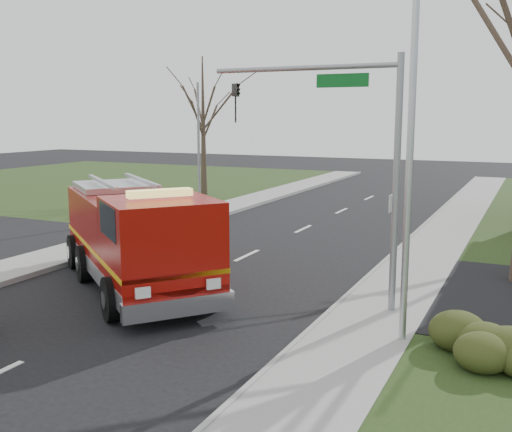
% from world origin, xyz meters
% --- Properties ---
extents(ground, '(120.00, 120.00, 0.00)m').
position_xyz_m(ground, '(0.00, 0.00, 0.00)').
color(ground, black).
rests_on(ground, ground).
extents(sidewalk_right, '(2.40, 80.00, 0.15)m').
position_xyz_m(sidewalk_right, '(6.20, 0.00, 0.07)').
color(sidewalk_right, gray).
rests_on(sidewalk_right, ground).
extents(sidewalk_left, '(2.40, 80.00, 0.15)m').
position_xyz_m(sidewalk_left, '(-6.20, 0.00, 0.07)').
color(sidewalk_left, gray).
rests_on(sidewalk_left, ground).
extents(hedge_corner, '(2.80, 2.00, 0.90)m').
position_xyz_m(hedge_corner, '(9.00, -1.00, 0.58)').
color(hedge_corner, '#263112').
rests_on(hedge_corner, lawn_right).
extents(bare_tree_left, '(4.50, 4.50, 9.00)m').
position_xyz_m(bare_tree_left, '(-10.00, 20.00, 5.56)').
color(bare_tree_left, '#3C2C23').
rests_on(bare_tree_left, ground).
extents(traffic_signal_mast, '(5.29, 0.18, 6.80)m').
position_xyz_m(traffic_signal_mast, '(5.21, 1.50, 4.71)').
color(traffic_signal_mast, gray).
rests_on(traffic_signal_mast, ground).
extents(streetlight_pole, '(1.48, 0.16, 8.40)m').
position_xyz_m(streetlight_pole, '(7.14, -0.50, 4.55)').
color(streetlight_pole, '#B7BABF').
rests_on(streetlight_pole, ground).
extents(utility_pole_far, '(0.14, 0.14, 7.00)m').
position_xyz_m(utility_pole_far, '(-6.80, 14.00, 3.50)').
color(utility_pole_far, gray).
rests_on(utility_pole_far, ground).
extents(fire_engine, '(8.19, 7.44, 3.34)m').
position_xyz_m(fire_engine, '(-1.14, 0.74, 1.51)').
color(fire_engine, '#8E0B06').
rests_on(fire_engine, ground).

